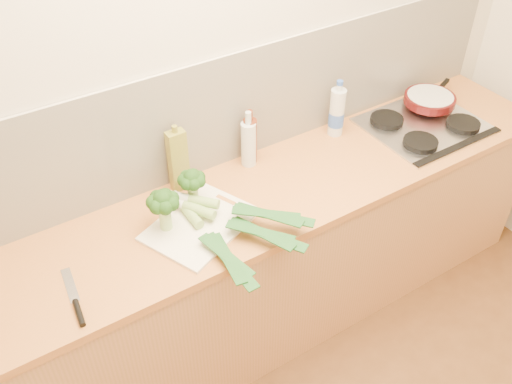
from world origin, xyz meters
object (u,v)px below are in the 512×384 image
gas_hob (425,124)px  chopping_board (200,224)px  chefs_knife (77,306)px  skillet (430,99)px

gas_hob → chopping_board: 1.32m
gas_hob → chopping_board: size_ratio=1.33×
chopping_board → chefs_knife: (-0.57, -0.14, 0.00)m
gas_hob → chefs_knife: 1.90m
chefs_knife → skillet: size_ratio=0.80×
skillet → chefs_knife: bearing=165.9°
chefs_knife → skillet: (2.04, 0.29, 0.05)m
chopping_board → chefs_knife: size_ratio=1.44×
chopping_board → skillet: skillet is taller
chopping_board → chefs_knife: chefs_knife is taller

